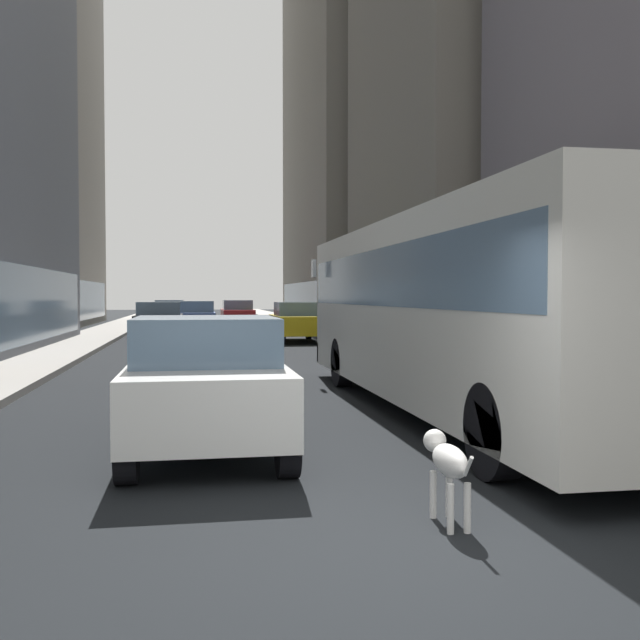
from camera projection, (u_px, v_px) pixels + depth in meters
name	position (u px, v px, depth m)	size (l,w,h in m)	color
ground_plane	(219.00, 330.00, 39.60)	(120.00, 120.00, 0.00)	black
sidewalk_left	(111.00, 330.00, 38.62)	(2.40, 110.00, 0.15)	#9E9991
sidewalk_right	(321.00, 328.00, 40.57)	(2.40, 110.00, 0.15)	#9E9991
building_left_far	(10.00, 9.00, 42.53)	(8.03, 22.50, 37.49)	gray
building_right_far	(384.00, 59.00, 50.66)	(11.90, 19.94, 36.91)	gray
transit_bus	(455.00, 302.00, 11.60)	(2.78, 11.53, 3.05)	silver
car_blue_hatchback	(197.00, 317.00, 35.91)	(1.76, 4.06, 1.62)	#4C6BB7
car_white_van	(206.00, 381.00, 8.98)	(1.83, 4.33, 1.62)	silver
car_yellow_taxi	(296.00, 321.00, 29.70)	(1.81, 4.34, 1.62)	yellow
car_red_coupe	(237.00, 314.00, 42.98)	(1.81, 4.78, 1.62)	red
car_black_suv	(159.00, 321.00, 30.86)	(1.94, 4.23, 1.62)	black
car_grey_wagon	(170.00, 313.00, 44.12)	(1.80, 4.79, 1.62)	slate
dalmatian_dog	(447.00, 461.00, 5.97)	(0.22, 0.96, 0.72)	white
pedestrian_in_coat	(574.00, 345.00, 12.86)	(0.34, 0.34, 1.69)	#1E1E2D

